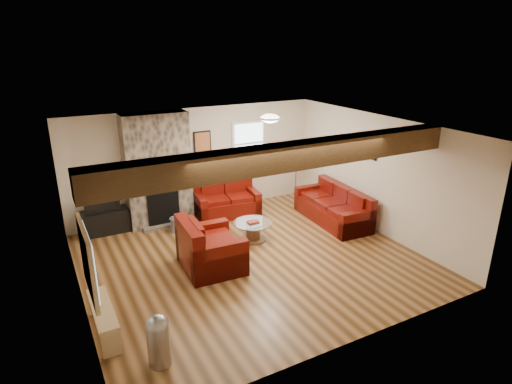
# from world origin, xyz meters

# --- Properties ---
(room) EXTENTS (8.00, 8.00, 8.00)m
(room) POSITION_xyz_m (0.00, 0.00, 1.25)
(room) COLOR #4F3015
(room) RESTS_ON ground
(floor) EXTENTS (6.00, 6.00, 0.00)m
(floor) POSITION_xyz_m (0.00, 0.00, 0.00)
(floor) COLOR #4F3015
(floor) RESTS_ON ground
(oak_beam) EXTENTS (6.00, 0.36, 0.38)m
(oak_beam) POSITION_xyz_m (0.00, -1.25, 2.31)
(oak_beam) COLOR #351C0F
(oak_beam) RESTS_ON room
(chimney_breast) EXTENTS (1.40, 0.67, 2.50)m
(chimney_breast) POSITION_xyz_m (-1.00, 2.49, 1.22)
(chimney_breast) COLOR #322D27
(chimney_breast) RESTS_ON floor
(back_window) EXTENTS (0.90, 0.08, 1.10)m
(back_window) POSITION_xyz_m (1.35, 2.71, 1.55)
(back_window) COLOR silver
(back_window) RESTS_ON room
(hatch_window) EXTENTS (0.08, 1.00, 0.90)m
(hatch_window) POSITION_xyz_m (-2.96, -1.50, 1.45)
(hatch_window) COLOR tan
(hatch_window) RESTS_ON room
(ceiling_dome) EXTENTS (0.40, 0.40, 0.18)m
(ceiling_dome) POSITION_xyz_m (0.90, 0.90, 2.44)
(ceiling_dome) COLOR white
(ceiling_dome) RESTS_ON room
(artwork_back) EXTENTS (0.42, 0.06, 0.52)m
(artwork_back) POSITION_xyz_m (0.15, 2.71, 1.70)
(artwork_back) COLOR black
(artwork_back) RESTS_ON room
(artwork_right) EXTENTS (0.06, 0.55, 0.42)m
(artwork_right) POSITION_xyz_m (2.96, 0.30, 1.75)
(artwork_right) COLOR black
(artwork_right) RESTS_ON room
(sofa_three) EXTENTS (0.99, 2.09, 0.79)m
(sofa_three) POSITION_xyz_m (2.48, 0.75, 0.39)
(sofa_three) COLOR #450904
(sofa_three) RESTS_ON floor
(loveseat) EXTENTS (1.55, 1.02, 0.77)m
(loveseat) POSITION_xyz_m (0.52, 2.23, 0.39)
(loveseat) COLOR #450904
(loveseat) RESTS_ON floor
(armchair_red) EXTENTS (1.07, 1.20, 0.93)m
(armchair_red) POSITION_xyz_m (-0.77, 0.08, 0.47)
(armchair_red) COLOR #450904
(armchair_red) RESTS_ON floor
(coffee_table) EXTENTS (0.81, 0.81, 0.42)m
(coffee_table) POSITION_xyz_m (0.42, 0.72, 0.20)
(coffee_table) COLOR #4C2D18
(coffee_table) RESTS_ON floor
(tv_cabinet) EXTENTS (1.02, 0.41, 0.51)m
(tv_cabinet) POSITION_xyz_m (-2.24, 2.53, 0.26)
(tv_cabinet) COLOR black
(tv_cabinet) RESTS_ON floor
(television) EXTENTS (0.73, 0.10, 0.42)m
(television) POSITION_xyz_m (-2.24, 2.53, 0.72)
(television) COLOR black
(television) RESTS_ON tv_cabinet
(floor_lamp) EXTENTS (0.39, 0.39, 1.50)m
(floor_lamp) POSITION_xyz_m (2.21, 1.87, 1.28)
(floor_lamp) COLOR tan
(floor_lamp) RESTS_ON floor
(pine_bench) EXTENTS (0.27, 1.14, 0.43)m
(pine_bench) POSITION_xyz_m (-2.83, -0.96, 0.21)
(pine_bench) COLOR tan
(pine_bench) RESTS_ON floor
(pedal_bin) EXTENTS (0.38, 0.38, 0.73)m
(pedal_bin) POSITION_xyz_m (-2.31, -1.92, 0.37)
(pedal_bin) COLOR #9B9CA0
(pedal_bin) RESTS_ON floor
(coal_bucket) EXTENTS (0.33, 0.33, 0.31)m
(coal_bucket) POSITION_xyz_m (-0.83, 1.90, 0.15)
(coal_bucket) COLOR slate
(coal_bucket) RESTS_ON floor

